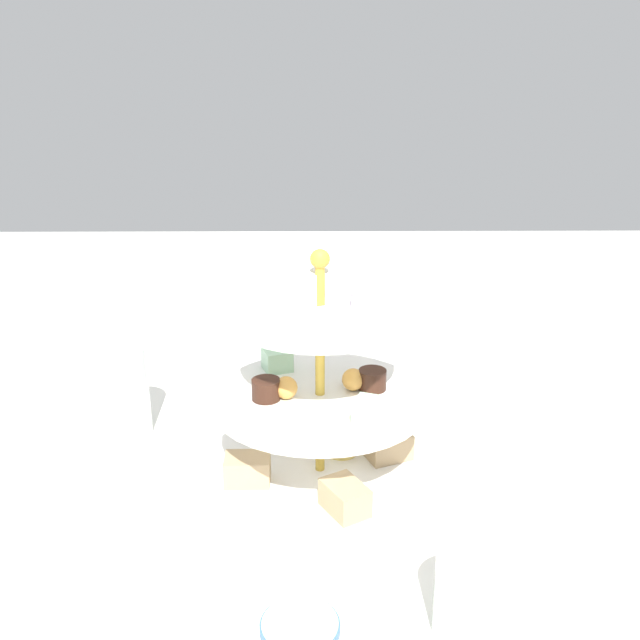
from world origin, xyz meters
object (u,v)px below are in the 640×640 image
Objects in this scene: water_glass_tall_right at (120,392)px; water_glass_short_left at (475,597)px; butter_knife_left at (363,365)px; tiered_serving_stand at (320,413)px; butter_knife_right at (42,608)px.

water_glass_tall_right reaches higher than water_glass_short_left.
water_glass_tall_right is 1.55× the size of water_glass_short_left.
water_glass_short_left is at bearing 100.86° from butter_knife_left.
water_glass_tall_right is at bearing 38.70° from butter_knife_left.
water_glass_short_left is 0.54m from butter_knife_left.
water_glass_tall_right reaches higher than butter_knife_left.
tiered_serving_stand reaches higher than butter_knife_right.
water_glass_tall_right is 0.31m from butter_knife_right.
water_glass_tall_right is 0.66× the size of butter_knife_left.
tiered_serving_stand is 1.64× the size of butter_knife_left.
tiered_serving_stand reaches higher than water_glass_tall_right.
butter_knife_left is (0.20, -0.31, -0.05)m from water_glass_tall_right.
butter_knife_left is at bearing -56.58° from water_glass_tall_right.
water_glass_tall_right is at bearing 47.53° from water_glass_short_left.
tiered_serving_stand reaches higher than water_glass_short_left.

